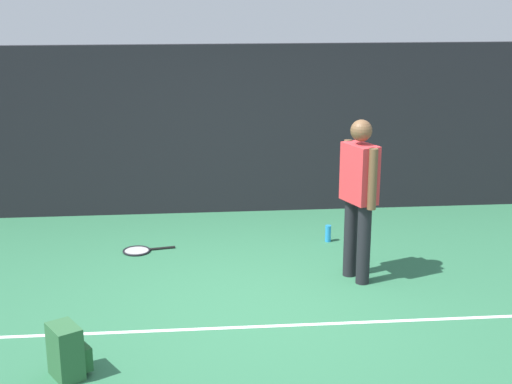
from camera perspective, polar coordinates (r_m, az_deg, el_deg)
ground_plane at (r=7.39m, az=0.29°, el=-8.33°), size 12.00×12.00×0.00m
back_fence at (r=9.91m, az=-1.38°, el=4.79°), size 10.00×0.10×2.25m
court_line at (r=6.88m, az=0.75°, el=-10.23°), size 9.00×0.05×0.00m
tennis_player at (r=7.66m, az=7.88°, el=0.10°), size 0.35×0.50×1.70m
tennis_racket at (r=8.77m, az=-8.93°, el=-4.44°), size 0.63×0.38×0.03m
backpack at (r=6.18m, az=-14.23°, el=-11.78°), size 0.37×0.37×0.44m
water_bottle at (r=9.00m, az=5.53°, el=-3.18°), size 0.07×0.07×0.20m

